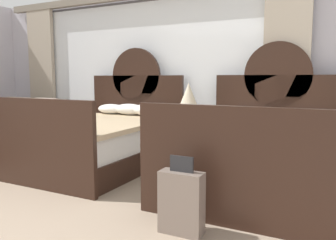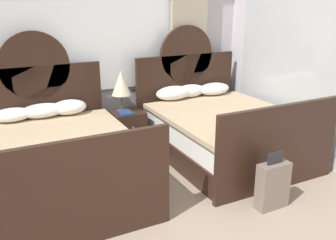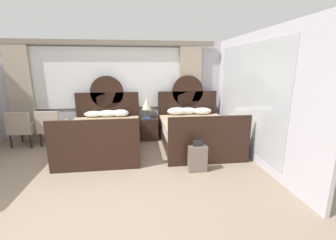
# 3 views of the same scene
# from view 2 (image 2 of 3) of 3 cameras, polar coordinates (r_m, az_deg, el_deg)

# --- Properties ---
(wall_back_window) EXTENTS (6.46, 0.22, 2.70)m
(wall_back_window) POSITION_cam_2_polar(r_m,az_deg,el_deg) (5.30, -19.99, 9.85)
(wall_back_window) COLOR silver
(wall_back_window) RESTS_ON ground_plane
(wall_right_mirror) EXTENTS (0.08, 4.24, 2.70)m
(wall_right_mirror) POSITION_cam_2_polar(r_m,az_deg,el_deg) (5.05, 24.48, 7.89)
(wall_right_mirror) COLOR silver
(wall_right_mirror) RESTS_ON ground_plane
(bed_near_window) EXTENTS (1.72, 2.22, 1.75)m
(bed_near_window) POSITION_cam_2_polar(r_m,az_deg,el_deg) (4.39, -17.02, -5.92)
(bed_near_window) COLOR black
(bed_near_window) RESTS_ON ground_plane
(bed_near_mirror) EXTENTS (1.72, 2.22, 1.75)m
(bed_near_mirror) POSITION_cam_2_polar(r_m,az_deg,el_deg) (5.21, 8.27, -1.39)
(bed_near_mirror) COLOR black
(bed_near_mirror) RESTS_ON ground_plane
(nightstand_between_beds) EXTENTS (0.45, 0.47, 0.61)m
(nightstand_between_beds) POSITION_cam_2_polar(r_m,az_deg,el_deg) (5.33, -6.32, -1.74)
(nightstand_between_beds) COLOR black
(nightstand_between_beds) RESTS_ON ground_plane
(table_lamp_on_nightstand) EXTENTS (0.27, 0.27, 0.58)m
(table_lamp_on_nightstand) POSITION_cam_2_polar(r_m,az_deg,el_deg) (5.14, -7.34, 5.65)
(table_lamp_on_nightstand) COLOR brown
(table_lamp_on_nightstand) RESTS_ON nightstand_between_beds
(book_on_nightstand) EXTENTS (0.18, 0.26, 0.03)m
(book_on_nightstand) POSITION_cam_2_polar(r_m,az_deg,el_deg) (5.13, -6.74, 1.18)
(book_on_nightstand) COLOR navy
(book_on_nightstand) RESTS_ON nightstand_between_beds
(suitcase_on_floor) EXTENTS (0.36, 0.16, 0.64)m
(suitcase_on_floor) POSITION_cam_2_polar(r_m,az_deg,el_deg) (4.07, 16.00, -9.76)
(suitcase_on_floor) COLOR #75665B
(suitcase_on_floor) RESTS_ON ground_plane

